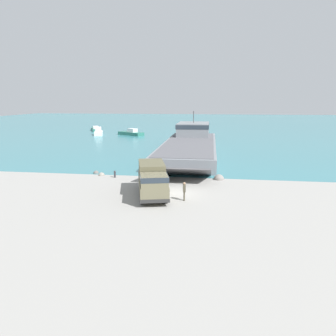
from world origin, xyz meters
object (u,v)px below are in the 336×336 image
object	(u,v)px
landing_craft	(190,142)
soldier_on_ramp	(184,190)
moored_boat_b	(96,129)
military_truck	(152,180)
mooring_bollard	(115,174)
moored_boat_c	(99,132)
moored_boat_a	(131,133)

from	to	relation	value
landing_craft	soldier_on_ramp	bearing A→B (deg)	-87.38
soldier_on_ramp	moored_boat_b	bearing A→B (deg)	108.25
military_truck	moored_boat_b	xyz separation A→B (m)	(-29.93, 65.05, -1.14)
moored_boat_b	mooring_bollard	size ratio (longest dim) A/B	9.44
military_truck	soldier_on_ramp	world-z (taller)	military_truck
landing_craft	moored_boat_b	distance (m)	47.91
soldier_on_ramp	mooring_bollard	bearing A→B (deg)	130.34
military_truck	moored_boat_c	size ratio (longest dim) A/B	1.26
military_truck	moored_boat_a	bearing A→B (deg)	-177.92
moored_boat_c	mooring_bollard	distance (m)	49.96
moored_boat_a	moored_boat_c	size ratio (longest dim) A/B	1.28
military_truck	landing_craft	bearing A→B (deg)	162.63
moored_boat_a	landing_craft	bearing A→B (deg)	-113.71
landing_craft	moored_boat_c	size ratio (longest dim) A/B	6.42
landing_craft	moored_boat_b	world-z (taller)	landing_craft
moored_boat_b	military_truck	bearing A→B (deg)	-90.87
landing_craft	mooring_bollard	world-z (taller)	landing_craft
soldier_on_ramp	moored_boat_c	world-z (taller)	moored_boat_c
soldier_on_ramp	military_truck	bearing A→B (deg)	153.73
military_truck	moored_boat_b	size ratio (longest dim) A/B	0.95
moored_boat_a	mooring_bollard	size ratio (longest dim) A/B	9.19
mooring_bollard	moored_boat_a	bearing A→B (deg)	102.19
mooring_bollard	landing_craft	bearing A→B (deg)	71.45
mooring_bollard	moored_boat_b	bearing A→B (deg)	112.47
mooring_bollard	military_truck	bearing A→B (deg)	-49.64
soldier_on_ramp	moored_boat_b	distance (m)	73.90
military_truck	moored_boat_b	distance (m)	71.62
military_truck	moored_boat_c	world-z (taller)	military_truck
soldier_on_ramp	moored_boat_a	xyz separation A→B (m)	(-19.26, 55.18, -0.43)
landing_craft	soldier_on_ramp	size ratio (longest dim) A/B	22.08
military_truck	mooring_bollard	world-z (taller)	military_truck
landing_craft	military_truck	size ratio (longest dim) A/B	5.10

